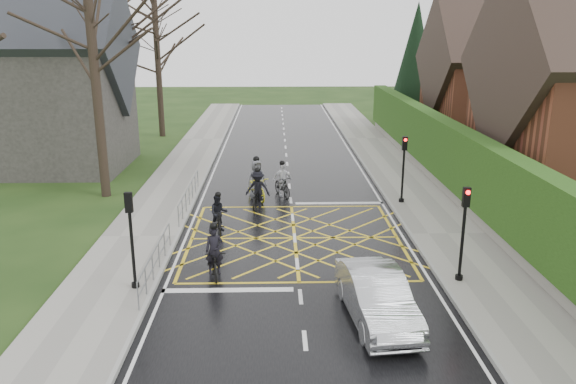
{
  "coord_description": "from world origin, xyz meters",
  "views": [
    {
      "loc": [
        -0.76,
        -20.48,
        7.84
      ],
      "look_at": [
        -0.21,
        1.99,
        1.3
      ],
      "focal_mm": 35.0,
      "sensor_mm": 36.0,
      "label": 1
    }
  ],
  "objects_px": {
    "cyclist_back": "(219,217)",
    "car": "(377,297)",
    "cyclist_mid": "(258,193)",
    "cyclist_front": "(282,183)",
    "cyclist_lead": "(257,184)",
    "cyclist_rear": "(214,258)"
  },
  "relations": [
    {
      "from": "cyclist_back",
      "to": "cyclist_mid",
      "type": "relative_size",
      "value": 0.84
    },
    {
      "from": "cyclist_mid",
      "to": "cyclist_front",
      "type": "height_order",
      "value": "cyclist_mid"
    },
    {
      "from": "cyclist_front",
      "to": "cyclist_lead",
      "type": "distance_m",
      "value": 1.3
    },
    {
      "from": "cyclist_back",
      "to": "cyclist_mid",
      "type": "height_order",
      "value": "cyclist_mid"
    },
    {
      "from": "cyclist_back",
      "to": "cyclist_mid",
      "type": "bearing_deg",
      "value": 55.14
    },
    {
      "from": "cyclist_back",
      "to": "cyclist_front",
      "type": "height_order",
      "value": "cyclist_front"
    },
    {
      "from": "cyclist_rear",
      "to": "cyclist_back",
      "type": "bearing_deg",
      "value": 83.11
    },
    {
      "from": "cyclist_back",
      "to": "cyclist_lead",
      "type": "relative_size",
      "value": 0.74
    },
    {
      "from": "cyclist_rear",
      "to": "cyclist_lead",
      "type": "relative_size",
      "value": 0.86
    },
    {
      "from": "cyclist_mid",
      "to": "cyclist_rear",
      "type": "bearing_deg",
      "value": -89.92
    },
    {
      "from": "cyclist_mid",
      "to": "cyclist_back",
      "type": "bearing_deg",
      "value": -105.72
    },
    {
      "from": "cyclist_rear",
      "to": "car",
      "type": "height_order",
      "value": "cyclist_rear"
    },
    {
      "from": "cyclist_rear",
      "to": "cyclist_front",
      "type": "distance_m",
      "value": 9.34
    },
    {
      "from": "car",
      "to": "cyclist_lead",
      "type": "bearing_deg",
      "value": 101.26
    },
    {
      "from": "cyclist_front",
      "to": "cyclist_lead",
      "type": "xyz_separation_m",
      "value": [
        -1.23,
        -0.41,
        0.07
      ]
    },
    {
      "from": "cyclist_lead",
      "to": "car",
      "type": "relative_size",
      "value": 0.53
    },
    {
      "from": "cyclist_back",
      "to": "cyclist_lead",
      "type": "xyz_separation_m",
      "value": [
        1.39,
        4.45,
        0.1
      ]
    },
    {
      "from": "cyclist_mid",
      "to": "cyclist_front",
      "type": "bearing_deg",
      "value": 66.36
    },
    {
      "from": "cyclist_rear",
      "to": "cyclist_front",
      "type": "height_order",
      "value": "cyclist_rear"
    },
    {
      "from": "cyclist_back",
      "to": "car",
      "type": "height_order",
      "value": "cyclist_back"
    },
    {
      "from": "cyclist_back",
      "to": "car",
      "type": "distance_m",
      "value": 8.88
    },
    {
      "from": "cyclist_rear",
      "to": "cyclist_mid",
      "type": "bearing_deg",
      "value": 70.07
    }
  ]
}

